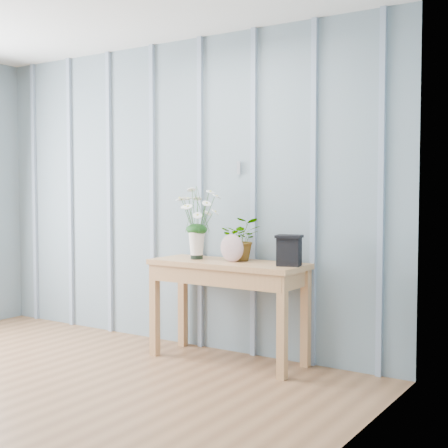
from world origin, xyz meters
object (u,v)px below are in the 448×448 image
Objects in this scene: sideboard at (228,277)px; carved_box at (289,250)px; daisy_vase at (197,211)px.

carved_box reaches higher than sideboard.
daisy_vase is (-0.28, -0.00, 0.48)m from sideboard.
daisy_vase reaches higher than sideboard.
sideboard is 2.04× the size of daisy_vase.
carved_box is (0.79, 0.00, -0.26)m from daisy_vase.
daisy_vase is 0.83m from carved_box.
daisy_vase is at bearing -179.92° from carved_box.
sideboard is 5.54× the size of carved_box.
daisy_vase is at bearing -179.14° from sideboard.
sideboard is 0.56m from carved_box.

